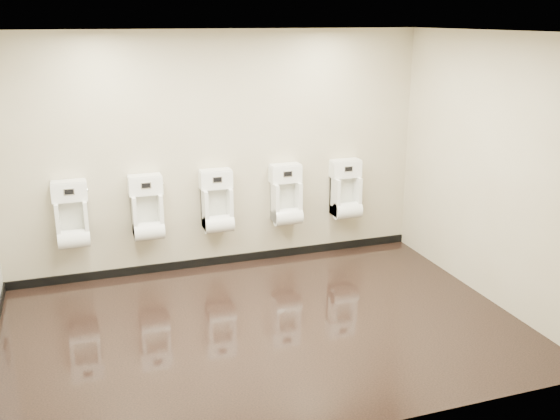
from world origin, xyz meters
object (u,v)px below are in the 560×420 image
at_px(urinal_1, 147,212).
at_px(urinal_4, 346,193).
at_px(urinal_0, 72,219).
at_px(urinal_3, 286,199).
at_px(urinal_2, 217,206).

distance_m(urinal_1, urinal_4, 2.48).
bearing_deg(urinal_0, urinal_3, 0.00).
relative_size(urinal_0, urinal_1, 1.00).
bearing_deg(urinal_3, urinal_0, 180.00).
relative_size(urinal_3, urinal_4, 1.00).
bearing_deg(urinal_3, urinal_1, 180.00).
relative_size(urinal_1, urinal_2, 1.00).
xyz_separation_m(urinal_2, urinal_4, (1.66, 0.00, 0.00)).
bearing_deg(urinal_0, urinal_4, 0.00).
distance_m(urinal_0, urinal_1, 0.82).
relative_size(urinal_1, urinal_4, 1.00).
relative_size(urinal_0, urinal_3, 1.00).
height_order(urinal_2, urinal_4, same).
bearing_deg(urinal_4, urinal_3, 180.00).
bearing_deg(urinal_1, urinal_2, 0.00).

